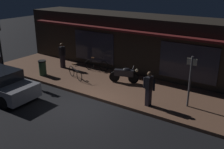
{
  "coord_description": "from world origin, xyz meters",
  "views": [
    {
      "loc": [
        7.32,
        -8.27,
        5.61
      ],
      "look_at": [
        0.04,
        2.4,
        0.95
      ],
      "focal_mm": 41.52,
      "sensor_mm": 36.0,
      "label": 1
    }
  ],
  "objects_px": {
    "trash_bin": "(43,68)",
    "person_bystander": "(149,88)",
    "bicycle_extra": "(96,65)",
    "person_photographer": "(62,55)",
    "bicycle_parked": "(75,73)",
    "sign_post": "(190,79)",
    "motorcycle": "(125,74)"
  },
  "relations": [
    {
      "from": "person_bystander",
      "to": "sign_post",
      "type": "distance_m",
      "value": 1.88
    },
    {
      "from": "trash_bin",
      "to": "person_photographer",
      "type": "bearing_deg",
      "value": 90.99
    },
    {
      "from": "bicycle_parked",
      "to": "bicycle_extra",
      "type": "xyz_separation_m",
      "value": [
        0.11,
        1.9,
        0.0
      ]
    },
    {
      "from": "person_bystander",
      "to": "trash_bin",
      "type": "bearing_deg",
      "value": 179.32
    },
    {
      "from": "person_photographer",
      "to": "trash_bin",
      "type": "xyz_separation_m",
      "value": [
        0.03,
        -1.77,
        -0.41
      ]
    },
    {
      "from": "person_photographer",
      "to": "sign_post",
      "type": "bearing_deg",
      "value": -5.85
    },
    {
      "from": "motorcycle",
      "to": "person_bystander",
      "type": "height_order",
      "value": "person_bystander"
    },
    {
      "from": "person_photographer",
      "to": "person_bystander",
      "type": "bearing_deg",
      "value": -14.28
    },
    {
      "from": "person_photographer",
      "to": "bicycle_parked",
      "type": "bearing_deg",
      "value": -27.57
    },
    {
      "from": "bicycle_extra",
      "to": "person_photographer",
      "type": "height_order",
      "value": "person_photographer"
    },
    {
      "from": "bicycle_parked",
      "to": "person_bystander",
      "type": "relative_size",
      "value": 0.93
    },
    {
      "from": "motorcycle",
      "to": "person_photographer",
      "type": "height_order",
      "value": "person_photographer"
    },
    {
      "from": "bicycle_parked",
      "to": "person_bystander",
      "type": "xyz_separation_m",
      "value": [
        5.19,
        -0.76,
        0.52
      ]
    },
    {
      "from": "bicycle_parked",
      "to": "trash_bin",
      "type": "height_order",
      "value": "trash_bin"
    },
    {
      "from": "motorcycle",
      "to": "bicycle_extra",
      "type": "xyz_separation_m",
      "value": [
        -2.63,
        0.8,
        -0.14
      ]
    },
    {
      "from": "bicycle_extra",
      "to": "trash_bin",
      "type": "bearing_deg",
      "value": -130.48
    },
    {
      "from": "motorcycle",
      "to": "sign_post",
      "type": "relative_size",
      "value": 0.68
    },
    {
      "from": "person_bystander",
      "to": "bicycle_parked",
      "type": "bearing_deg",
      "value": 171.71
    },
    {
      "from": "sign_post",
      "to": "trash_bin",
      "type": "bearing_deg",
      "value": -174.39
    },
    {
      "from": "sign_post",
      "to": "person_bystander",
      "type": "bearing_deg",
      "value": -148.37
    },
    {
      "from": "trash_bin",
      "to": "person_bystander",
      "type": "bearing_deg",
      "value": -0.68
    },
    {
      "from": "bicycle_extra",
      "to": "person_bystander",
      "type": "bearing_deg",
      "value": -27.63
    },
    {
      "from": "trash_bin",
      "to": "bicycle_parked",
      "type": "bearing_deg",
      "value": 17.86
    },
    {
      "from": "bicycle_parked",
      "to": "bicycle_extra",
      "type": "relative_size",
      "value": 0.97
    },
    {
      "from": "person_bystander",
      "to": "person_photographer",
      "type": "bearing_deg",
      "value": 165.72
    },
    {
      "from": "motorcycle",
      "to": "person_photographer",
      "type": "xyz_separation_m",
      "value": [
        -4.85,
        0.01,
        0.38
      ]
    },
    {
      "from": "motorcycle",
      "to": "person_bystander",
      "type": "distance_m",
      "value": 3.09
    },
    {
      "from": "bicycle_parked",
      "to": "trash_bin",
      "type": "distance_m",
      "value": 2.19
    },
    {
      "from": "person_photographer",
      "to": "sign_post",
      "type": "relative_size",
      "value": 0.7
    },
    {
      "from": "bicycle_parked",
      "to": "motorcycle",
      "type": "bearing_deg",
      "value": 21.74
    },
    {
      "from": "motorcycle",
      "to": "trash_bin",
      "type": "relative_size",
      "value": 1.74
    },
    {
      "from": "bicycle_extra",
      "to": "trash_bin",
      "type": "relative_size",
      "value": 1.73
    }
  ]
}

